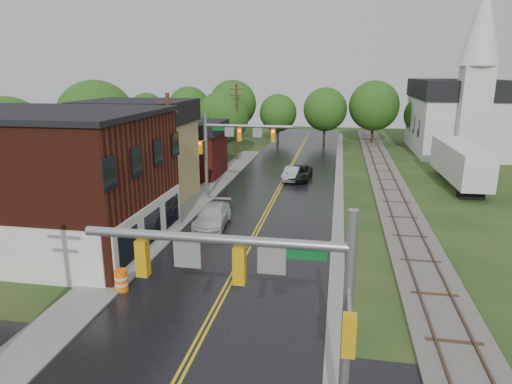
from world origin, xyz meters
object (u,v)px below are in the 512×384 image
(tree_left_a, at_px, (8,143))
(suv_dark, at_px, (299,173))
(church, at_px, (458,108))
(traffic_signal_near, at_px, (267,286))
(brick_building, at_px, (39,180))
(utility_pole_c, at_px, (237,121))
(tree_left_c, at_px, (168,126))
(tree_left_b, at_px, (98,122))
(sedan_silver, at_px, (292,174))
(tree_left_e, at_px, (224,118))
(semi_trailer, at_px, (460,162))
(traffic_signal_far, at_px, (231,141))
(pickup_white, at_px, (213,216))
(construction_barrel, at_px, (121,281))
(utility_pole_b, at_px, (170,153))

(tree_left_a, bearing_deg, suv_dark, 31.97)
(church, xyz_separation_m, traffic_signal_near, (-16.53, -51.74, -0.87))
(brick_building, relative_size, utility_pole_c, 1.59)
(utility_pole_c, xyz_separation_m, tree_left_c, (-7.05, -4.10, -0.21))
(tree_left_b, relative_size, tree_left_c, 1.27)
(tree_left_c, bearing_deg, sedan_silver, -18.95)
(tree_left_b, relative_size, tree_left_e, 1.19)
(tree_left_e, distance_m, suv_dark, 15.41)
(utility_pole_c, bearing_deg, traffic_signal_near, -76.26)
(semi_trailer, bearing_deg, tree_left_a, -159.38)
(semi_trailer, bearing_deg, brick_building, -144.58)
(traffic_signal_near, distance_m, tree_left_a, 30.66)
(traffic_signal_far, bearing_deg, pickup_white, -87.75)
(sedan_silver, height_order, construction_barrel, sedan_silver)
(church, xyz_separation_m, utility_pole_c, (-26.80, -9.74, -1.11))
(brick_building, xyz_separation_m, utility_pole_c, (5.68, 29.00, 0.57))
(tree_left_e, height_order, pickup_white, tree_left_e)
(tree_left_a, bearing_deg, utility_pole_b, 0.45)
(sedan_silver, relative_size, semi_trailer, 0.33)
(traffic_signal_far, distance_m, tree_left_a, 17.16)
(utility_pole_b, distance_m, utility_pole_c, 22.00)
(traffic_signal_far, distance_m, semi_trailer, 21.78)
(brick_building, relative_size, church, 0.71)
(brick_building, bearing_deg, traffic_signal_far, 53.08)
(brick_building, xyz_separation_m, suv_dark, (13.90, 20.17, -3.46))
(tree_left_b, bearing_deg, tree_left_a, -101.31)
(tree_left_e, xyz_separation_m, suv_dark, (10.27, -10.73, -4.13))
(traffic_signal_far, height_order, tree_left_e, tree_left_e)
(utility_pole_c, height_order, tree_left_c, utility_pole_c)
(brick_building, height_order, traffic_signal_far, brick_building)
(utility_pole_c, bearing_deg, church, 19.97)
(brick_building, bearing_deg, tree_left_c, 93.14)
(tree_left_a, height_order, suv_dark, tree_left_a)
(construction_barrel, bearing_deg, sedan_silver, 76.87)
(brick_building, xyz_separation_m, construction_barrel, (7.48, -5.00, -3.60))
(pickup_white, relative_size, semi_trailer, 0.41)
(church, bearing_deg, utility_pole_c, -160.03)
(tree_left_e, xyz_separation_m, construction_barrel, (3.85, -35.90, -4.26))
(semi_trailer, bearing_deg, utility_pole_b, -149.73)
(utility_pole_b, height_order, sedan_silver, utility_pole_b)
(semi_trailer, bearing_deg, tree_left_e, 157.68)
(tree_left_e, bearing_deg, construction_barrel, -83.88)
(suv_dark, height_order, construction_barrel, suv_dark)
(traffic_signal_far, height_order, semi_trailer, traffic_signal_far)
(sedan_silver, bearing_deg, church, 49.79)
(brick_building, distance_m, suv_dark, 24.74)
(tree_left_b, distance_m, tree_left_c, 9.03)
(traffic_signal_near, xyz_separation_m, construction_barrel, (-8.47, 8.00, -4.41))
(suv_dark, bearing_deg, pickup_white, -103.19)
(church, relative_size, tree_left_a, 2.31)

